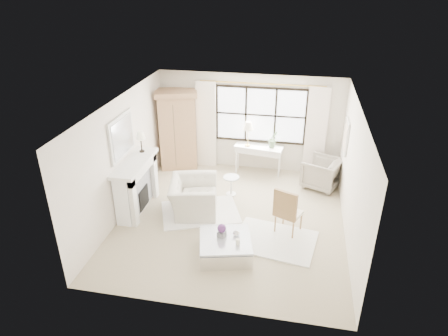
{
  "coord_description": "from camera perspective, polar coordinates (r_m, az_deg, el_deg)",
  "views": [
    {
      "loc": [
        1.3,
        -7.56,
        5.12
      ],
      "look_at": [
        -0.21,
        0.2,
        1.18
      ],
      "focal_mm": 32.0,
      "sensor_mm": 36.0,
      "label": 1
    }
  ],
  "objects": [
    {
      "name": "art_frame",
      "position": [
        9.99,
        17.06,
        4.33
      ],
      "size": [
        0.04,
        0.62,
        0.82
      ],
      "primitive_type": "cube",
      "color": "silver",
      "rests_on": "wall_right"
    },
    {
      "name": "art_canvas",
      "position": [
        9.99,
        16.95,
        4.34
      ],
      "size": [
        0.01,
        0.52,
        0.72
      ],
      "primitive_type": "cube",
      "color": "beige",
      "rests_on": "wall_right"
    },
    {
      "name": "mirror_frame",
      "position": [
        9.06,
        -14.44,
        4.39
      ],
      "size": [
        0.05,
        1.15,
        0.95
      ],
      "primitive_type": "cube",
      "color": "silver",
      "rests_on": "wall_left"
    },
    {
      "name": "rug_right",
      "position": [
        8.59,
        7.26,
        -10.21
      ],
      "size": [
        1.84,
        1.5,
        0.03
      ],
      "primitive_type": "cube",
      "rotation": [
        0.0,
        0.0,
        -0.17
      ],
      "color": "white",
      "rests_on": "floor"
    },
    {
      "name": "coffee_vase",
      "position": [
        8.01,
        1.75,
        -9.21
      ],
      "size": [
        0.15,
        0.15,
        0.14
      ],
      "primitive_type": "imported",
      "rotation": [
        0.0,
        0.0,
        -0.1
      ],
      "color": "white",
      "rests_on": "coffee_table"
    },
    {
      "name": "console_lamp",
      "position": [
        10.75,
        3.47,
        5.93
      ],
      "size": [
        0.28,
        0.28,
        0.69
      ],
      "color": "#A7853A",
      "rests_on": "console_table"
    },
    {
      "name": "mirror_glass",
      "position": [
        9.05,
        -14.27,
        4.38
      ],
      "size": [
        0.02,
        1.0,
        0.8
      ],
      "primitive_type": "cube",
      "color": "silver",
      "rests_on": "wall_left"
    },
    {
      "name": "side_table",
      "position": [
        9.99,
        1.04,
        -2.17
      ],
      "size": [
        0.4,
        0.4,
        0.51
      ],
      "color": "white",
      "rests_on": "floor"
    },
    {
      "name": "french_chair",
      "position": [
        8.73,
        9.11,
        -7.34
      ],
      "size": [
        0.63,
        0.64,
        1.08
      ],
      "rotation": [
        0.0,
        0.0,
        2.73
      ],
      "color": "#A07443",
      "rests_on": "floor"
    },
    {
      "name": "floor",
      "position": [
        9.22,
        1.08,
        -7.26
      ],
      "size": [
        5.5,
        5.5,
        0.0
      ],
      "primitive_type": "plane",
      "color": "#C0AF8E",
      "rests_on": "ground"
    },
    {
      "name": "wall_front",
      "position": [
        6.24,
        -3.32,
        -10.71
      ],
      "size": [
        5.0,
        0.0,
        5.0
      ],
      "primitive_type": "plane",
      "rotation": [
        -1.57,
        0.0,
        0.0
      ],
      "color": "beige",
      "rests_on": "ground"
    },
    {
      "name": "wall_left",
      "position": [
        9.26,
        -14.27,
        1.59
      ],
      "size": [
        0.0,
        5.5,
        5.5
      ],
      "primitive_type": "plane",
      "rotation": [
        1.57,
        0.0,
        1.57
      ],
      "color": "silver",
      "rests_on": "ground"
    },
    {
      "name": "pillar_candle",
      "position": [
        7.79,
        1.98,
        -10.48
      ],
      "size": [
        0.08,
        0.08,
        0.12
      ],
      "primitive_type": "cylinder",
      "color": "white",
      "rests_on": "coffee_table"
    },
    {
      "name": "rug_left",
      "position": [
        9.44,
        -3.41,
        -6.3
      ],
      "size": [
        2.09,
        1.8,
        0.03
      ],
      "primitive_type": "cube",
      "rotation": [
        0.0,
        0.0,
        0.38
      ],
      "color": "white",
      "rests_on": "floor"
    },
    {
      "name": "ceiling",
      "position": [
        8.04,
        1.24,
        8.96
      ],
      "size": [
        5.5,
        5.5,
        0.0
      ],
      "primitive_type": "plane",
      "rotation": [
        3.14,
        0.0,
        0.0
      ],
      "color": "white",
      "rests_on": "ground"
    },
    {
      "name": "planter_box",
      "position": [
        7.99,
        -0.33,
        -9.42
      ],
      "size": [
        0.18,
        0.18,
        0.11
      ],
      "primitive_type": "cube",
      "rotation": [
        0.0,
        0.0,
        -0.29
      ],
      "color": "slate",
      "rests_on": "coffee_table"
    },
    {
      "name": "armoire",
      "position": [
        11.22,
        -6.64,
        5.52
      ],
      "size": [
        1.28,
        1.0,
        2.24
      ],
      "rotation": [
        0.0,
        0.0,
        0.3
      ],
      "color": "tan",
      "rests_on": "floor"
    },
    {
      "name": "curtain_right",
      "position": [
        10.93,
        12.98,
        4.96
      ],
      "size": [
        0.55,
        0.1,
        2.47
      ],
      "primitive_type": "cube",
      "color": "white",
      "rests_on": "ground"
    },
    {
      "name": "coffee_table",
      "position": [
        8.08,
        0.19,
        -11.19
      ],
      "size": [
        1.21,
        1.21,
        0.38
      ],
      "rotation": [
        0.0,
        0.0,
        0.24
      ],
      "color": "silver",
      "rests_on": "floor"
    },
    {
      "name": "mantel_lamp",
      "position": [
        9.48,
        -11.84,
        4.47
      ],
      "size": [
        0.22,
        0.22,
        0.51
      ],
      "color": "black",
      "rests_on": "fireplace"
    },
    {
      "name": "club_armchair",
      "position": [
        9.31,
        -4.39,
        -4.12
      ],
      "size": [
        1.26,
        1.38,
        0.78
      ],
      "primitive_type": "imported",
      "rotation": [
        0.0,
        0.0,
        1.76
      ],
      "color": "beige",
      "rests_on": "floor"
    },
    {
      "name": "fireplace",
      "position": [
        9.48,
        -12.56,
        -2.37
      ],
      "size": [
        0.58,
        1.66,
        1.26
      ],
      "color": "white",
      "rests_on": "ground"
    },
    {
      "name": "window_pane",
      "position": [
        10.92,
        5.25,
        7.56
      ],
      "size": [
        2.4,
        0.02,
        1.5
      ],
      "primitive_type": "cube",
      "color": "silver",
      "rests_on": "wall_back"
    },
    {
      "name": "orchid_plant",
      "position": [
        10.82,
        7.04,
        4.13
      ],
      "size": [
        0.34,
        0.32,
        0.49
      ],
      "primitive_type": "imported",
      "rotation": [
        0.0,
        0.0,
        0.5
      ],
      "color": "#4F6946",
      "rests_on": "console_table"
    },
    {
      "name": "curtain_rod",
      "position": [
        10.61,
        5.41,
        11.9
      ],
      "size": [
        3.3,
        0.04,
        0.04
      ],
      "primitive_type": "cylinder",
      "rotation": [
        0.0,
        1.57,
        0.0
      ],
      "color": "gold",
      "rests_on": "wall_back"
    },
    {
      "name": "wall_back",
      "position": [
        11.05,
        3.65,
        6.47
      ],
      "size": [
        5.0,
        0.0,
        5.0
      ],
      "primitive_type": "plane",
      "rotation": [
        1.57,
        0.0,
        0.0
      ],
      "color": "silver",
      "rests_on": "ground"
    },
    {
      "name": "console_table",
      "position": [
        11.1,
        4.9,
        1.21
      ],
      "size": [
        1.35,
        0.64,
        0.8
      ],
      "rotation": [
        0.0,
        0.0,
        -0.15
      ],
      "color": "white",
      "rests_on": "floor"
    },
    {
      "name": "window_frame",
      "position": [
        10.91,
        5.24,
        7.54
      ],
      "size": [
        2.5,
        0.04,
        1.5
      ],
      "primitive_type": null,
      "color": "black",
      "rests_on": "wall_back"
    },
    {
      "name": "curtain_left",
      "position": [
        11.2,
        -2.56,
        6.16
      ],
      "size": [
        0.55,
        0.1,
        2.47
      ],
      "primitive_type": "cube",
      "color": "white",
      "rests_on": "ground"
    },
    {
      "name": "planter_flowers",
      "position": [
        7.91,
        -0.33,
        -8.59
      ],
      "size": [
        0.17,
        0.17,
        0.17
      ],
      "primitive_type": "sphere",
      "color": "#5E2D71",
      "rests_on": "planter_box"
    },
    {
      "name": "wall_right",
      "position": [
        8.53,
        17.94,
        -1.15
      ],
      "size": [
        0.0,
        5.5,
        5.5
      ],
      "primitive_type": "plane",
      "rotation": [
        1.57,
        0.0,
        -1.57
      ],
      "color": "white",
      "rests_on": "ground"
    },
    {
      "name": "wingback_chair",
      "position": [
        10.63,
        13.73,
        -0.72
      ],
      "size": [
        1.13,
        1.12,
        0.79
      ],
      "primitive_type": "imported",
      "rotation": [
        0.0,
        0.0,
        -1.98
      ],
      "color": "gray",
      "rests_on": "floor"
    }
  ]
}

